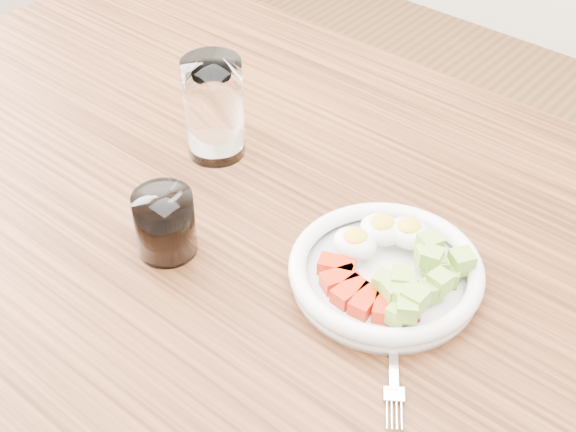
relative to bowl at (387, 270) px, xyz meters
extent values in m
cube|color=brown|center=(-0.78, 0.33, -0.43)|extent=(0.07, 0.07, 0.73)
cube|color=brown|center=(-0.13, -0.02, -0.04)|extent=(1.50, 0.90, 0.04)
cylinder|color=white|center=(0.00, 0.00, -0.01)|extent=(0.21, 0.21, 0.01)
torus|color=white|center=(0.00, 0.00, 0.00)|extent=(0.22, 0.22, 0.02)
cube|color=red|center=(-0.05, -0.03, 0.00)|extent=(0.05, 0.04, 0.02)
cube|color=red|center=(-0.03, -0.05, 0.00)|extent=(0.04, 0.05, 0.02)
cube|color=red|center=(-0.01, -0.06, 0.00)|extent=(0.03, 0.04, 0.02)
cube|color=red|center=(0.01, -0.06, 0.00)|extent=(0.03, 0.04, 0.02)
cube|color=red|center=(0.03, -0.05, 0.00)|extent=(0.04, 0.05, 0.02)
cube|color=red|center=(0.04, -0.03, 0.00)|extent=(0.05, 0.04, 0.02)
ellipsoid|color=white|center=(-0.04, 0.04, 0.01)|extent=(0.05, 0.04, 0.03)
ellipsoid|color=yellow|center=(-0.04, 0.04, 0.02)|extent=(0.03, 0.03, 0.01)
ellipsoid|color=white|center=(-0.01, 0.05, 0.01)|extent=(0.05, 0.04, 0.03)
ellipsoid|color=yellow|center=(-0.01, 0.05, 0.02)|extent=(0.03, 0.03, 0.01)
ellipsoid|color=white|center=(-0.05, 0.00, 0.01)|extent=(0.05, 0.04, 0.03)
ellipsoid|color=yellow|center=(-0.05, 0.00, 0.02)|extent=(0.03, 0.03, 0.01)
cube|color=#A0C74C|center=(0.02, 0.05, 0.02)|extent=(0.03, 0.03, 0.02)
cube|color=#A0C74C|center=(0.03, -0.02, 0.02)|extent=(0.03, 0.03, 0.02)
cube|color=#A0C74C|center=(0.06, -0.05, 0.02)|extent=(0.03, 0.03, 0.02)
cube|color=#A0C74C|center=(0.06, -0.05, 0.02)|extent=(0.03, 0.03, 0.02)
cube|color=#A0C74C|center=(0.06, 0.03, 0.00)|extent=(0.02, 0.02, 0.02)
cube|color=#A0C74C|center=(0.04, 0.03, 0.01)|extent=(0.02, 0.02, 0.02)
cube|color=#A0C74C|center=(0.04, 0.03, 0.01)|extent=(0.03, 0.03, 0.02)
cube|color=#A0C74C|center=(0.05, 0.03, 0.01)|extent=(0.03, 0.03, 0.02)
cube|color=#A0C74C|center=(0.06, -0.04, 0.02)|extent=(0.02, 0.02, 0.02)
cube|color=#A0C74C|center=(0.06, 0.01, 0.02)|extent=(0.02, 0.02, 0.02)
cube|color=#A0C74C|center=(0.03, -0.04, 0.01)|extent=(0.03, 0.03, 0.02)
cube|color=#A0C74C|center=(0.05, -0.05, 0.01)|extent=(0.02, 0.02, 0.02)
cube|color=#A0C74C|center=(0.03, 0.03, 0.02)|extent=(0.03, 0.03, 0.02)
cube|color=#A0C74C|center=(0.04, 0.03, 0.02)|extent=(0.03, 0.03, 0.02)
cube|color=#A0C74C|center=(0.06, 0.00, 0.01)|extent=(0.03, 0.03, 0.02)
cube|color=#A0C74C|center=(0.04, -0.03, 0.01)|extent=(0.02, 0.02, 0.02)
cube|color=#A0C74C|center=(0.05, -0.04, 0.02)|extent=(0.03, 0.03, 0.02)
cube|color=#A0C74C|center=(0.06, 0.05, 0.01)|extent=(0.03, 0.03, 0.02)
cube|color=#A0C74C|center=(0.02, -0.03, 0.01)|extent=(0.02, 0.02, 0.02)
cube|color=black|center=(0.04, -0.04, -0.02)|extent=(0.06, 0.08, 0.01)
cube|color=silver|center=(0.08, -0.10, -0.02)|extent=(0.04, 0.05, 0.00)
cube|color=silver|center=(0.09, -0.12, -0.02)|extent=(0.03, 0.03, 0.00)
cylinder|color=silver|center=(0.10, -0.15, -0.02)|extent=(0.02, 0.03, 0.00)
cylinder|color=silver|center=(0.11, -0.15, -0.02)|extent=(0.02, 0.03, 0.00)
cylinder|color=silver|center=(0.11, -0.14, -0.02)|extent=(0.02, 0.03, 0.00)
cylinder|color=silver|center=(0.11, -0.14, -0.02)|extent=(0.02, 0.03, 0.00)
cylinder|color=white|center=(-0.32, 0.06, 0.05)|extent=(0.08, 0.08, 0.14)
cylinder|color=white|center=(-0.23, -0.12, 0.02)|extent=(0.07, 0.07, 0.08)
cylinder|color=black|center=(-0.23, -0.12, 0.02)|extent=(0.06, 0.06, 0.07)
camera|label=1|loc=(0.32, -0.55, 0.63)|focal=50.00mm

